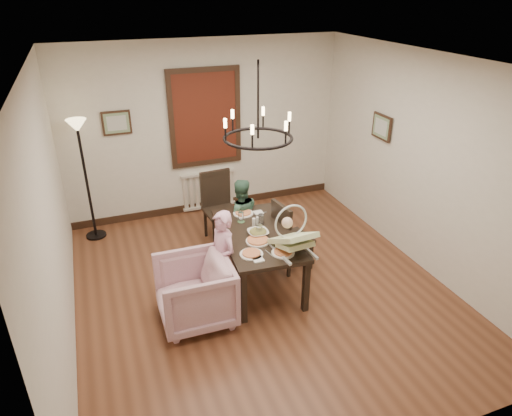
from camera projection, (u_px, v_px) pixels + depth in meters
room_shell at (251, 177)px, 5.54m from camera, size 4.51×5.00×2.81m
dining_table at (258, 239)px, 5.70m from camera, size 1.00×1.62×0.73m
chair_far at (221, 208)px, 6.74m from camera, size 0.50×0.50×1.06m
chair_right at (293, 235)px, 6.09m from camera, size 0.50×0.50×1.00m
armchair at (195, 292)px, 5.16m from camera, size 0.86×0.84×0.76m
elderly_woman at (223, 266)px, 5.42m from camera, size 0.33×0.42×1.00m
seated_man at (240, 224)px, 6.42m from camera, size 0.49×0.40×0.94m
baby_bouncer at (293, 236)px, 5.19m from camera, size 0.48×0.64×0.40m
salad_bowl at (258, 232)px, 5.60m from camera, size 0.30×0.30×0.07m
pizza_platter at (258, 241)px, 5.45m from camera, size 0.29×0.29×0.04m
drinking_glass at (259, 231)px, 5.56m from camera, size 0.08×0.08×0.15m
window_blinds at (205, 118)px, 7.20m from camera, size 1.00×0.03×1.40m
radiator at (209, 190)px, 7.77m from camera, size 0.92×0.12×0.62m
picture_back at (117, 123)px, 6.76m from camera, size 0.42×0.03×0.36m
picture_right at (382, 127)px, 6.57m from camera, size 0.03×0.42×0.36m
floor_lamp at (87, 182)px, 6.65m from camera, size 0.30×0.30×1.80m
chandelier at (258, 138)px, 5.12m from camera, size 0.80×0.80×0.04m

